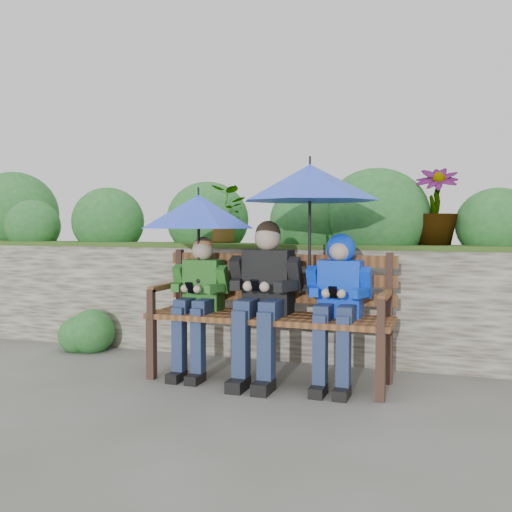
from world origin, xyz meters
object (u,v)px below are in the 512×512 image
(boy_middle, at_px, (264,292))
(boy_right, at_px, (338,295))
(umbrella_left, at_px, (199,212))
(park_bench, at_px, (272,307))
(boy_left, at_px, (199,296))
(umbrella_right, at_px, (310,183))

(boy_middle, bearing_deg, boy_right, 2.29)
(boy_middle, xyz_separation_m, umbrella_left, (-0.56, 0.03, 0.62))
(park_bench, height_order, umbrella_left, umbrella_left)
(boy_left, bearing_deg, boy_right, 0.48)
(boy_left, xyz_separation_m, boy_middle, (0.55, -0.01, 0.05))
(park_bench, relative_size, umbrella_right, 1.81)
(boy_left, distance_m, umbrella_left, 0.67)
(umbrella_right, bearing_deg, boy_right, -10.11)
(boy_left, relative_size, umbrella_right, 1.07)
(boy_right, height_order, umbrella_left, umbrella_left)
(boy_left, relative_size, boy_right, 0.97)
(boy_left, xyz_separation_m, umbrella_right, (0.89, 0.05, 0.88))
(boy_left, bearing_deg, umbrella_right, 3.18)
(boy_middle, relative_size, umbrella_right, 1.19)
(umbrella_left, bearing_deg, boy_right, -0.56)
(park_bench, height_order, boy_middle, boy_middle)
(boy_right, xyz_separation_m, umbrella_right, (-0.23, 0.04, 0.82))
(boy_middle, height_order, umbrella_left, umbrella_left)
(boy_left, relative_size, boy_middle, 0.90)
(park_bench, relative_size, boy_middle, 1.53)
(umbrella_right, bearing_deg, boy_middle, -169.54)
(boy_left, xyz_separation_m, boy_right, (1.12, 0.01, 0.05))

